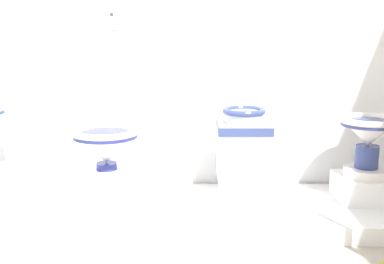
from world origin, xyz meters
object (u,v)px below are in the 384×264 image
(plinth_block_tall_cobalt, at_px, (108,190))
(antique_toilet_tall_cobalt, at_px, (106,145))
(info_placard_second, at_px, (116,20))
(antique_toilet_squat_floral, at_px, (369,136))
(antique_toilet_central_ornate, at_px, (244,142))
(plinth_block_central_ornate, at_px, (242,188))
(plinth_block_squat_floral, at_px, (365,188))

(plinth_block_tall_cobalt, xyz_separation_m, antique_toilet_tall_cobalt, (0.00, -0.00, 0.29))
(plinth_block_tall_cobalt, bearing_deg, info_placard_second, 87.42)
(antique_toilet_squat_floral, bearing_deg, info_placard_second, 168.09)
(antique_toilet_central_ornate, bearing_deg, info_placard_second, 158.61)
(antique_toilet_tall_cobalt, distance_m, antique_toilet_squat_floral, 1.62)
(antique_toilet_tall_cobalt, bearing_deg, plinth_block_tall_cobalt, 90.00)
(antique_toilet_central_ornate, relative_size, info_placard_second, 3.69)
(plinth_block_central_ornate, xyz_separation_m, plinth_block_squat_floral, (0.78, -0.01, 0.00))
(antique_toilet_central_ornate, relative_size, plinth_block_squat_floral, 1.24)
(antique_toilet_tall_cobalt, relative_size, antique_toilet_central_ornate, 0.92)
(antique_toilet_central_ornate, distance_m, antique_toilet_squat_floral, 0.78)
(antique_toilet_central_ornate, height_order, antique_toilet_squat_floral, antique_toilet_central_ornate)
(antique_toilet_central_ornate, xyz_separation_m, info_placard_second, (-0.82, 0.32, 0.75))
(antique_toilet_squat_floral, relative_size, info_placard_second, 3.19)
(plinth_block_tall_cobalt, distance_m, antique_toilet_squat_floral, 1.65)
(plinth_block_central_ornate, xyz_separation_m, antique_toilet_central_ornate, (0.00, 0.00, 0.30))
(plinth_block_squat_floral, bearing_deg, plinth_block_tall_cobalt, -176.82)
(antique_toilet_central_ornate, height_order, info_placard_second, info_placard_second)
(antique_toilet_tall_cobalt, xyz_separation_m, antique_toilet_squat_floral, (1.62, 0.09, 0.03))
(plinth_block_central_ornate, height_order, plinth_block_squat_floral, plinth_block_squat_floral)
(antique_toilet_central_ornate, bearing_deg, antique_toilet_squat_floral, -1.09)
(plinth_block_tall_cobalt, distance_m, plinth_block_central_ornate, 0.85)
(antique_toilet_squat_floral, bearing_deg, antique_toilet_tall_cobalt, -176.82)
(plinth_block_squat_floral, bearing_deg, plinth_block_central_ornate, 178.91)
(plinth_block_tall_cobalt, xyz_separation_m, info_placard_second, (0.02, 0.43, 1.04))
(antique_toilet_tall_cobalt, bearing_deg, plinth_block_squat_floral, 3.18)
(plinth_block_tall_cobalt, distance_m, plinth_block_squat_floral, 1.62)
(plinth_block_squat_floral, relative_size, info_placard_second, 2.96)
(plinth_block_tall_cobalt, xyz_separation_m, antique_toilet_central_ornate, (0.84, 0.10, 0.28))
(antique_toilet_tall_cobalt, xyz_separation_m, plinth_block_squat_floral, (1.62, 0.09, -0.30))
(info_placard_second, bearing_deg, antique_toilet_squat_floral, -11.91)
(plinth_block_central_ornate, bearing_deg, plinth_block_tall_cobalt, -172.92)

